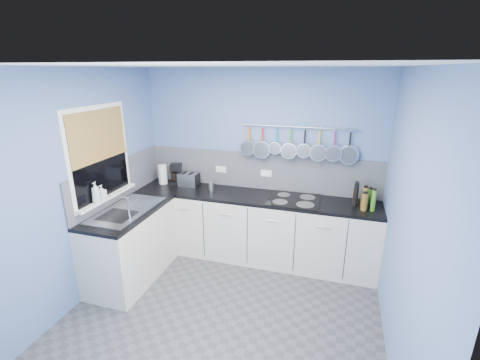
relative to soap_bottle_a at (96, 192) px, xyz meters
The scene contains 44 objects.
floor 1.93m from the soap_bottle_a, ahead, with size 3.20×3.00×0.02m, color #47474C.
ceiling 2.04m from the soap_bottle_a, ahead, with size 3.20×3.00×0.02m, color white.
wall_back 2.08m from the soap_bottle_a, 42.71° to the left, with size 3.20×0.02×2.50m, color #5675AC.
wall_front 2.22m from the soap_bottle_a, 46.42° to the right, with size 3.20×0.02×2.50m, color #5675AC.
wall_left 0.15m from the soap_bottle_a, 129.35° to the right, with size 0.02×3.00×2.50m, color #5675AC.
wall_right 3.14m from the soap_bottle_a, ahead, with size 0.02×3.00×2.50m, color #5675AC.
backsplash_back 2.07m from the soap_bottle_a, 42.26° to the left, with size 3.20×0.02×0.50m, color gray.
backsplash_left 0.51m from the soap_bottle_a, 96.59° to the left, with size 0.02×1.80×0.50m, color gray.
cabinet_run_back 2.03m from the soap_bottle_a, 35.77° to the left, with size 3.20×0.60×0.86m, color beige.
worktop_back 1.91m from the soap_bottle_a, 35.77° to the left, with size 3.20×0.60×0.04m, color black.
cabinet_run_left 0.80m from the soap_bottle_a, 41.35° to the left, with size 0.60×1.20×0.86m, color beige.
worktop_left 0.42m from the soap_bottle_a, 41.35° to the left, with size 0.60×1.20×0.04m, color black.
window_frame 0.43m from the soap_bottle_a, 102.53° to the left, with size 0.01×1.00×1.10m, color white.
window_glass 0.43m from the soap_bottle_a, 101.18° to the left, with size 0.01×0.90×1.00m, color black.
bamboo_blind 0.64m from the soap_bottle_a, 98.98° to the left, with size 0.01×0.90×0.55m, color #A17742.
window_sill 0.24m from the soap_bottle_a, 95.64° to the left, with size 0.10×0.98×0.03m, color white.
sink_unit 0.41m from the soap_bottle_a, 41.35° to the left, with size 0.50×0.95×0.01m, color silver.
mixer_tap 0.41m from the soap_bottle_a, ahead, with size 0.12×0.08×0.26m, color silver, non-canonical shape.
socket_left 1.69m from the soap_bottle_a, 54.57° to the left, with size 0.15×0.01×0.09m, color white.
socket_right 2.13m from the soap_bottle_a, 40.20° to the left, with size 0.15×0.01×0.09m, color white.
pot_rail 2.51m from the soap_bottle_a, 33.67° to the left, with size 0.02×0.02×1.45m, color silver.
soap_bottle_a is the anchor object (origin of this frame).
soap_bottle_b 0.10m from the soap_bottle_a, 90.00° to the left, with size 0.08×0.08×0.17m, color white.
paper_towel 1.21m from the soap_bottle_a, 82.31° to the left, with size 0.12×0.12×0.27m, color white.
coffee_maker 1.28m from the soap_bottle_a, 74.30° to the left, with size 0.16×0.18×0.29m, color black, non-canonical shape.
toaster 1.33m from the soap_bottle_a, 65.48° to the left, with size 0.28×0.16×0.18m, color silver.
canister 1.47m from the soap_bottle_a, 50.41° to the left, with size 0.08×0.08×0.12m, color silver.
hob 2.34m from the soap_bottle_a, 27.62° to the left, with size 0.64×0.56×0.01m, color black.
pan_0 1.98m from the soap_bottle_a, 43.90° to the left, with size 0.20×0.10×0.39m, color silver, non-canonical shape.
pan_1 2.11m from the soap_bottle_a, 40.42° to the left, with size 0.24×0.08×0.43m, color silver, non-canonical shape.
pan_2 2.25m from the soap_bottle_a, 37.37° to the left, with size 0.16×0.10×0.35m, color silver, non-canonical shape.
pan_3 2.39m from the soap_bottle_a, 34.69° to the left, with size 0.21×0.11×0.40m, color silver, non-canonical shape.
pan_4 2.55m from the soap_bottle_a, 32.33° to the left, with size 0.19×0.09×0.38m, color silver, non-canonical shape.
pan_5 2.70m from the soap_bottle_a, 30.25° to the left, with size 0.22×0.08×0.41m, color silver, non-canonical shape.
pan_6 2.85m from the soap_bottle_a, 28.39° to the left, with size 0.21×0.09×0.40m, color silver, non-canonical shape.
pan_7 3.01m from the soap_bottle_a, 26.74° to the left, with size 0.24×0.06×0.43m, color silver, non-canonical shape.
condiment_0 3.21m from the soap_bottle_a, 22.51° to the left, with size 0.07×0.07×0.19m, color #265919.
condiment_1 3.16m from the soap_bottle_a, 23.07° to the left, with size 0.07×0.07×0.21m, color olive.
condiment_2 3.06m from the soap_bottle_a, 23.96° to the left, with size 0.05×0.05×0.15m, color #4C190C.
condiment_3 3.20m from the soap_bottle_a, 20.62° to the left, with size 0.06×0.06×0.17m, color black.
condiment_4 3.10m from the soap_bottle_a, 21.26° to the left, with size 0.06×0.06×0.16m, color brown.
condiment_5 3.00m from the soap_bottle_a, 21.59° to the left, with size 0.06×0.06×0.29m, color black.
condiment_6 3.15m from the soap_bottle_a, 18.80° to the left, with size 0.06×0.06×0.26m, color #3F721E.
condiment_7 3.06m from the soap_bottle_a, 19.20° to the left, with size 0.07×0.07×0.21m, color brown.
Camera 1 is at (1.02, -2.77, 2.47)m, focal length 25.07 mm.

